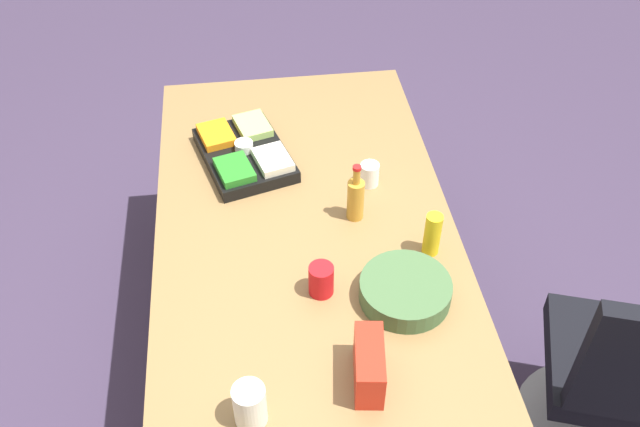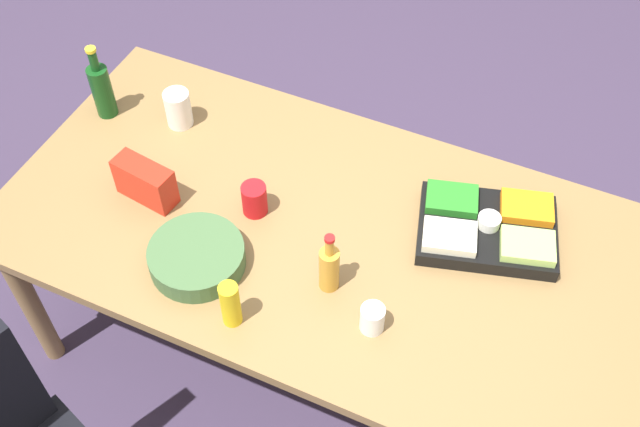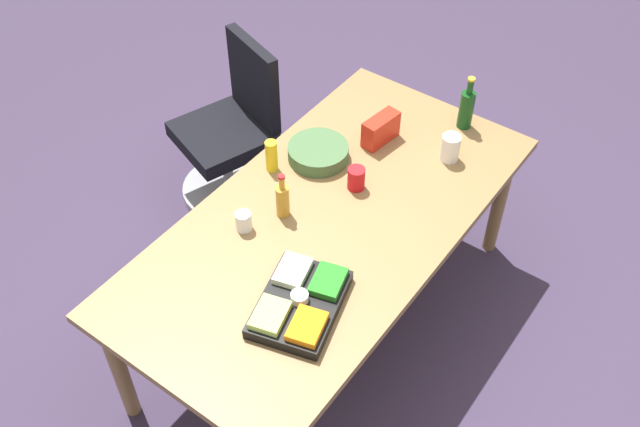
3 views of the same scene
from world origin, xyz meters
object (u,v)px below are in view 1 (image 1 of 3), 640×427
at_px(chip_bag_red, 369,365).
at_px(salad_bowl, 405,291).
at_px(mayo_jar, 250,405).
at_px(office_chair, 615,388).
at_px(conference_table, 308,254).
at_px(veggie_tray, 245,153).
at_px(red_solo_cup, 321,280).
at_px(mustard_bottle, 432,234).
at_px(dressing_bottle, 356,198).
at_px(paper_cup, 370,174).

bearing_deg(chip_bag_red, salad_bowl, 149.20).
bearing_deg(mayo_jar, office_chair, 98.30).
distance_m(conference_table, chip_bag_red, 0.60).
bearing_deg(veggie_tray, office_chair, 52.00).
relative_size(red_solo_cup, veggie_tray, 0.23).
xyz_separation_m(mustard_bottle, veggie_tray, (-0.57, -0.59, -0.04)).
height_order(dressing_bottle, paper_cup, dressing_bottle).
height_order(mayo_jar, red_solo_cup, mayo_jar).
relative_size(office_chair, dressing_bottle, 4.20).
relative_size(office_chair, red_solo_cup, 8.75).
height_order(conference_table, salad_bowl, salad_bowl).
height_order(office_chair, red_solo_cup, office_chair).
bearing_deg(mayo_jar, red_solo_cup, 149.82).
bearing_deg(veggie_tray, salad_bowl, 31.55).
relative_size(dressing_bottle, mayo_jar, 1.69).
bearing_deg(mustard_bottle, mayo_jar, -48.94).
distance_m(mayo_jar, mustard_bottle, 0.84).
distance_m(chip_bag_red, salad_bowl, 0.33).
bearing_deg(mustard_bottle, red_solo_cup, -71.67).
distance_m(dressing_bottle, red_solo_cup, 0.37).
height_order(chip_bag_red, red_solo_cup, chip_bag_red).
height_order(paper_cup, salad_bowl, paper_cup).
distance_m(office_chair, paper_cup, 1.14).
relative_size(mustard_bottle, red_solo_cup, 1.47).
height_order(dressing_bottle, mayo_jar, dressing_bottle).
distance_m(conference_table, veggie_tray, 0.51).
relative_size(office_chair, salad_bowl, 3.32).
xyz_separation_m(office_chair, chip_bag_red, (0.10, -0.90, 0.45)).
bearing_deg(salad_bowl, paper_cup, -178.72).
relative_size(conference_table, mayo_jar, 15.28).
relative_size(office_chair, veggie_tray, 1.98).
bearing_deg(red_solo_cup, mayo_jar, -30.18).
xyz_separation_m(mayo_jar, salad_bowl, (-0.36, 0.50, -0.03)).
relative_size(veggie_tray, paper_cup, 5.39).
bearing_deg(red_solo_cup, veggie_tray, -163.41).
xyz_separation_m(dressing_bottle, mustard_bottle, (0.20, 0.22, -0.01)).
xyz_separation_m(conference_table, veggie_tray, (-0.46, -0.19, 0.11)).
bearing_deg(veggie_tray, red_solo_cup, 16.59).
bearing_deg(mayo_jar, veggie_tray, 178.03).
relative_size(dressing_bottle, veggie_tray, 0.47).
bearing_deg(mustard_bottle, dressing_bottle, -131.98).
distance_m(chip_bag_red, mustard_bottle, 0.56).
bearing_deg(mayo_jar, chip_bag_red, 103.59).
distance_m(office_chair, red_solo_cup, 1.11).
relative_size(office_chair, paper_cup, 10.69).
distance_m(veggie_tray, paper_cup, 0.49).
bearing_deg(office_chair, red_solo_cup, -103.69).
xyz_separation_m(chip_bag_red, paper_cup, (-0.84, 0.16, -0.03)).
bearing_deg(paper_cup, mayo_jar, -28.06).
height_order(veggie_tray, paper_cup, paper_cup).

